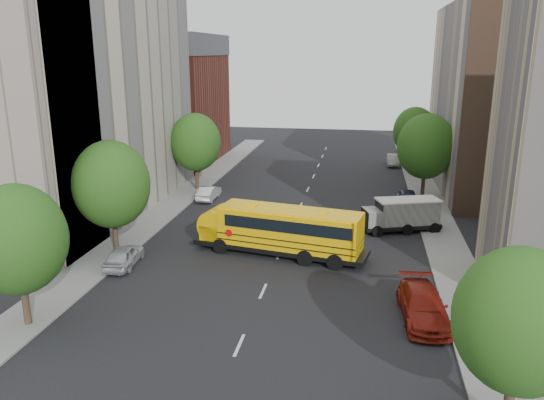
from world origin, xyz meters
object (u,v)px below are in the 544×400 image
(parked_car_1, at_px, (209,193))
(parked_car_3, at_px, (423,305))
(street_tree_4, at_px, (426,146))
(school_bus, at_px, (278,228))
(street_tree_2, at_px, (195,142))
(street_tree_5, at_px, (415,132))
(street_tree_3, at_px, (520,321))
(parked_car_5, at_px, (393,160))
(parked_car_4, at_px, (408,199))
(street_tree_1, at_px, (111,184))
(safari_truck, at_px, (402,214))
(street_tree_0, at_px, (17,240))
(parked_car_0, at_px, (124,256))

(parked_car_1, bearing_deg, parked_car_3, 131.10)
(parked_car_1, bearing_deg, street_tree_4, -169.94)
(school_bus, relative_size, parked_car_3, 2.24)
(street_tree_2, xyz_separation_m, street_tree_5, (22.00, 12.00, -0.12))
(street_tree_3, xyz_separation_m, street_tree_4, (0.00, 32.00, 0.62))
(street_tree_3, distance_m, street_tree_5, 44.00)
(parked_car_3, xyz_separation_m, parked_car_5, (0.15, 39.41, -0.13))
(street_tree_4, height_order, parked_car_4, street_tree_4)
(street_tree_2, height_order, parked_car_1, street_tree_2)
(street_tree_2, relative_size, parked_car_5, 1.92)
(street_tree_2, bearing_deg, street_tree_3, -55.49)
(street_tree_5, distance_m, parked_car_5, 5.74)
(parked_car_5, bearing_deg, school_bus, -107.32)
(street_tree_4, height_order, school_bus, street_tree_4)
(parked_car_1, height_order, parked_car_3, parked_car_3)
(parked_car_3, bearing_deg, school_bus, 133.99)
(street_tree_4, relative_size, parked_car_3, 1.48)
(parked_car_1, relative_size, parked_car_5, 0.98)
(street_tree_1, height_order, parked_car_4, street_tree_1)
(school_bus, bearing_deg, street_tree_1, -159.15)
(street_tree_3, distance_m, street_tree_4, 32.01)
(street_tree_1, height_order, parked_car_1, street_tree_1)
(street_tree_2, bearing_deg, street_tree_5, 28.61)
(street_tree_4, bearing_deg, parked_car_1, -170.49)
(safari_truck, bearing_deg, parked_car_4, 63.49)
(parked_car_3, bearing_deg, street_tree_0, -172.93)
(street_tree_4, relative_size, safari_truck, 1.29)
(parked_car_0, bearing_deg, street_tree_5, -127.31)
(street_tree_1, relative_size, street_tree_5, 1.05)
(parked_car_1, xyz_separation_m, parked_car_5, (17.75, 18.84, 0.01))
(street_tree_3, relative_size, parked_car_1, 1.80)
(safari_truck, height_order, parked_car_1, safari_truck)
(street_tree_1, bearing_deg, parked_car_0, -52.53)
(street_tree_5, bearing_deg, street_tree_4, -90.00)
(street_tree_2, xyz_separation_m, parked_car_0, (1.40, -19.83, -4.13))
(parked_car_0, distance_m, parked_car_1, 16.53)
(safari_truck, xyz_separation_m, parked_car_1, (-17.32, 6.25, -0.70))
(school_bus, distance_m, parked_car_0, 10.31)
(street_tree_0, xyz_separation_m, parked_car_1, (2.20, 24.68, -3.99))
(school_bus, xyz_separation_m, parked_car_4, (9.55, 13.33, -1.13))
(street_tree_2, height_order, street_tree_5, street_tree_2)
(street_tree_2, relative_size, parked_car_1, 1.95)
(safari_truck, xyz_separation_m, parked_car_5, (0.44, 25.09, -0.69))
(parked_car_0, bearing_deg, parked_car_4, -142.60)
(parked_car_3, height_order, parked_car_4, parked_car_3)
(safari_truck, height_order, parked_car_4, safari_truck)
(street_tree_3, relative_size, parked_car_5, 1.77)
(street_tree_2, height_order, school_bus, street_tree_2)
(street_tree_1, bearing_deg, safari_truck, 23.36)
(street_tree_1, height_order, school_bus, street_tree_1)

